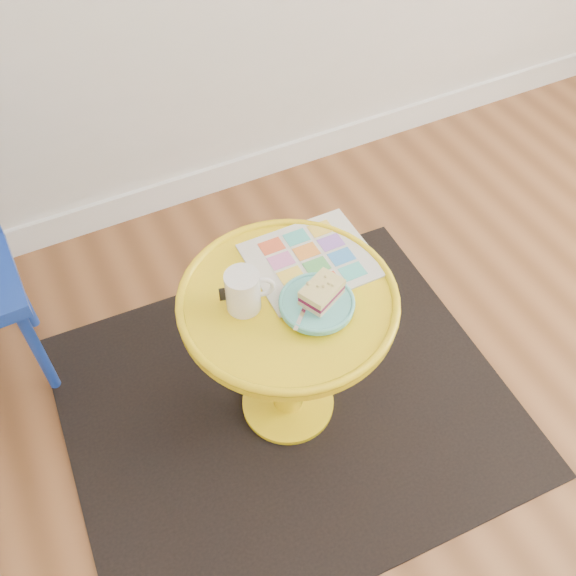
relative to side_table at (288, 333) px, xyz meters
name	(u,v)px	position (x,y,z in m)	size (l,w,h in m)	color
room_walls	(169,441)	(-0.37, 0.02, -0.31)	(4.00, 4.00, 4.00)	silver
rug	(288,404)	(0.00, 0.00, -0.37)	(1.30, 1.10, 0.01)	black
side_table	(288,333)	(0.00, 0.00, 0.00)	(0.55, 0.55, 0.52)	yellow
newspaper	(311,259)	(0.11, 0.09, 0.15)	(0.31, 0.27, 0.01)	silver
mug	(244,290)	(-0.10, 0.03, 0.20)	(0.12, 0.08, 0.11)	white
plate	(317,304)	(0.05, -0.06, 0.16)	(0.18, 0.18, 0.02)	#5DC6BF
cake_slice	(322,292)	(0.06, -0.05, 0.19)	(0.12, 0.10, 0.04)	#D3BC8C
fork	(306,306)	(0.02, -0.06, 0.17)	(0.11, 0.11, 0.00)	silver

